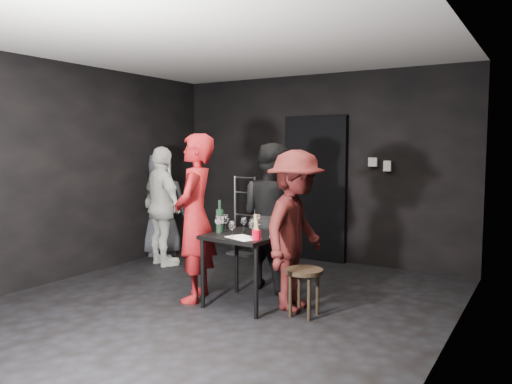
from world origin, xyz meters
The scene contains 26 objects.
floor centered at (0.00, 0.00, 0.00)m, with size 4.50×5.00×0.02m, color black.
ceiling centered at (0.00, 0.00, 2.70)m, with size 4.50×5.00×0.02m, color silver.
wall_back centered at (0.00, 2.50, 1.35)m, with size 4.50×0.04×2.70m, color black.
wall_left centered at (-2.25, 0.00, 1.35)m, with size 0.04×5.00×2.70m, color black.
wall_right centered at (2.25, 0.00, 1.35)m, with size 0.04×5.00×2.70m, color black.
doorway centered at (0.00, 2.44, 1.05)m, with size 0.95×0.10×2.10m, color black.
wallbox_upper centered at (0.85, 2.45, 1.45)m, with size 0.12×0.06×0.12m, color #B7B7B2.
wallbox_lower centered at (1.05, 2.45, 1.40)m, with size 0.10×0.06×0.14m, color #B7B7B2.
hand_truck centered at (-1.12, 2.24, 0.22)m, with size 0.40×0.34×1.20m.
tasting_table centered at (0.24, 0.14, 0.65)m, with size 0.72×0.72×0.75m.
stool centered at (0.92, 0.13, 0.38)m, with size 0.37×0.37×0.47m.
server_red centered at (-0.32, 0.01, 1.08)m, with size 0.79×0.52×2.16m, color maroon.
woman_black centered at (0.16, 0.85, 0.97)m, with size 0.94×0.52×1.94m, color black.
man_maroon centered at (0.75, 0.29, 0.89)m, with size 1.14×0.53×1.77m, color #411110.
bystander_cream centered at (-1.68, 1.03, 0.92)m, with size 1.08×0.52×1.84m, color white.
bystander_grey centered at (-2.14, 1.52, 0.83)m, with size 0.81×0.44×1.66m, color #52535C.
tasting_mat centered at (0.33, -0.06, 0.75)m, with size 0.33×0.22×0.00m, color white.
wine_glass_a centered at (-0.03, 0.03, 0.86)m, with size 0.08×0.08×0.21m, color white, non-canonical shape.
wine_glass_b centered at (-0.04, 0.17, 0.85)m, with size 0.08×0.08×0.21m, color white, non-canonical shape.
wine_glass_c centered at (0.15, 0.25, 0.84)m, with size 0.07×0.07×0.18m, color white, non-canonical shape.
wine_glass_d centered at (0.22, -0.10, 0.84)m, with size 0.07×0.07×0.18m, color white, non-canonical shape.
wine_glass_e centered at (0.41, 0.00, 0.86)m, with size 0.08×0.08×0.21m, color white, non-canonical shape.
wine_glass_f centered at (0.34, 0.22, 0.86)m, with size 0.08×0.08×0.22m, color white, non-canonical shape.
wine_bottle centered at (-0.07, 0.11, 0.88)m, with size 0.08×0.08×0.35m.
breadstick_cup centered at (0.49, -0.07, 0.87)m, with size 0.09×0.09×0.27m.
reserved_card centered at (0.54, 0.16, 0.80)m, with size 0.09×0.14×0.11m, color white, non-canonical shape.
Camera 1 is at (2.96, -4.22, 1.67)m, focal length 35.00 mm.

